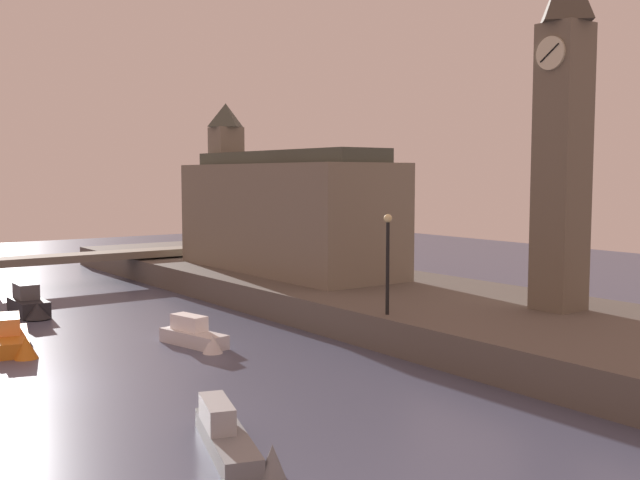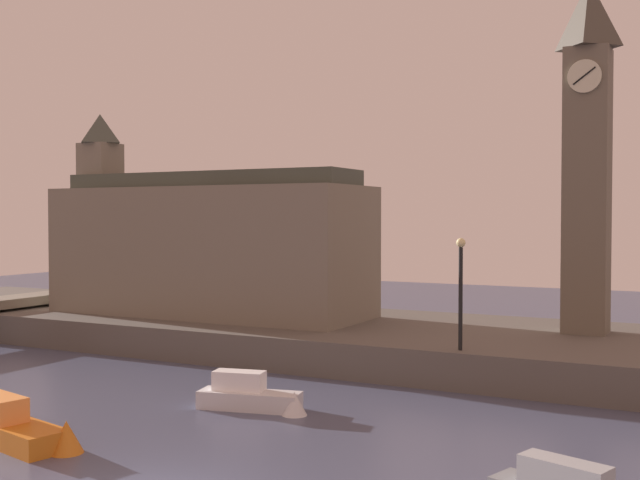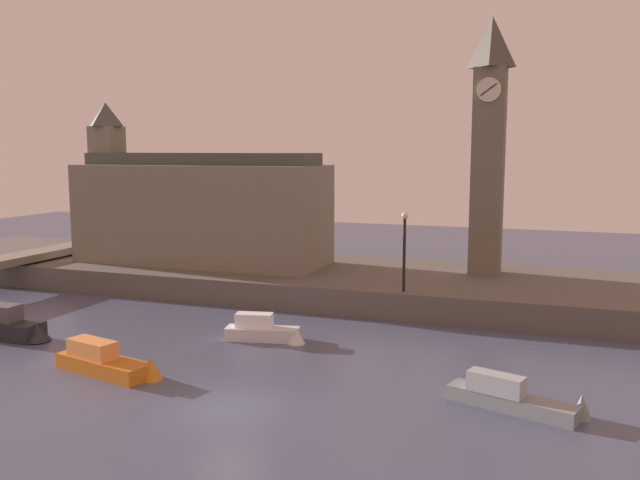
{
  "view_description": "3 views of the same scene",
  "coord_description": "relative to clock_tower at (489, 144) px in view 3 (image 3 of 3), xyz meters",
  "views": [
    {
      "loc": [
        27.01,
        -6.35,
        7.52
      ],
      "look_at": [
        -3.54,
        15.91,
        4.21
      ],
      "focal_mm": 42.03,
      "sensor_mm": 36.0,
      "label": 1
    },
    {
      "loc": [
        12.02,
        -14.51,
        6.67
      ],
      "look_at": [
        -4.79,
        17.93,
        5.57
      ],
      "focal_mm": 44.05,
      "sensor_mm": 36.0,
      "label": 2
    },
    {
      "loc": [
        10.75,
        -20.29,
        9.15
      ],
      "look_at": [
        -2.1,
        15.35,
        4.02
      ],
      "focal_mm": 37.36,
      "sensor_mm": 36.0,
      "label": 3
    }
  ],
  "objects": [
    {
      "name": "parliament_hall",
      "position": [
        -19.1,
        -2.22,
        -4.36
      ],
      "size": [
        17.12,
        6.05,
        10.99
      ],
      "color": "slate",
      "rests_on": "far_embankment"
    },
    {
      "name": "boat_cruiser_grey",
      "position": [
        3.3,
        -18.46,
        -9.12
      ],
      "size": [
        5.25,
        2.38,
        1.54
      ],
      "color": "gray",
      "rests_on": "ground"
    },
    {
      "name": "boat_barge_dark",
      "position": [
        -20.58,
        -17.37,
        -8.95
      ],
      "size": [
        3.94,
        1.47,
        1.65
      ],
      "color": "#232328",
      "rests_on": "ground"
    },
    {
      "name": "ground_plane",
      "position": [
        -6.54,
        -21.73,
        -9.54
      ],
      "size": [
        120.0,
        120.0,
        0.0
      ],
      "primitive_type": "plane",
      "color": "#474C66"
    },
    {
      "name": "clock_tower",
      "position": [
        0.0,
        0.0,
        0.0
      ],
      "size": [
        2.06,
        2.12,
        15.57
      ],
      "color": "#6B6051",
      "rests_on": "far_embankment"
    },
    {
      "name": "boat_patrol_orange",
      "position": [
        -12.79,
        -20.1,
        -9.08
      ],
      "size": [
        5.34,
        2.32,
        1.57
      ],
      "color": "orange",
      "rests_on": "ground"
    },
    {
      "name": "boat_ferry_white",
      "position": [
        -8.8,
        -13.47,
        -9.09
      ],
      "size": [
        4.21,
        1.81,
        1.39
      ],
      "color": "silver",
      "rests_on": "ground"
    },
    {
      "name": "far_embankment",
      "position": [
        -6.54,
        -1.73,
        -8.79
      ],
      "size": [
        70.0,
        12.0,
        1.5
      ],
      "primitive_type": "cube",
      "color": "#5B544C",
      "rests_on": "ground"
    },
    {
      "name": "streetlamp",
      "position": [
        -3.57,
        -6.98,
        -5.37
      ],
      "size": [
        0.36,
        0.36,
        4.34
      ],
      "color": "black",
      "rests_on": "far_embankment"
    }
  ]
}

